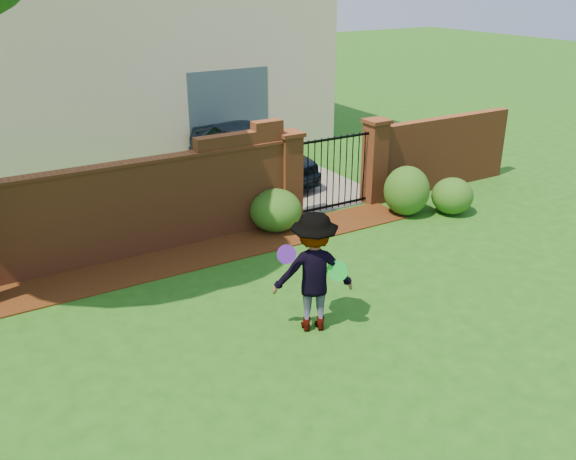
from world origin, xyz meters
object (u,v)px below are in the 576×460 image
man (314,273)px  frisbee_green (338,271)px  car (257,153)px  frisbee_purple (287,254)px

man → frisbee_green: bearing=156.2°
car → frisbee_purple: (-3.07, -6.56, 0.62)m
car → man: (-2.60, -6.50, 0.19)m
man → frisbee_purple: size_ratio=6.75×
car → frisbee_green: car is taller
man → frisbee_purple: (-0.48, -0.06, 0.43)m
frisbee_green → car: bearing=70.7°
frisbee_purple → frisbee_green: frisbee_purple is taller
man → frisbee_purple: bearing=31.1°
frisbee_purple → frisbee_green: 0.80m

